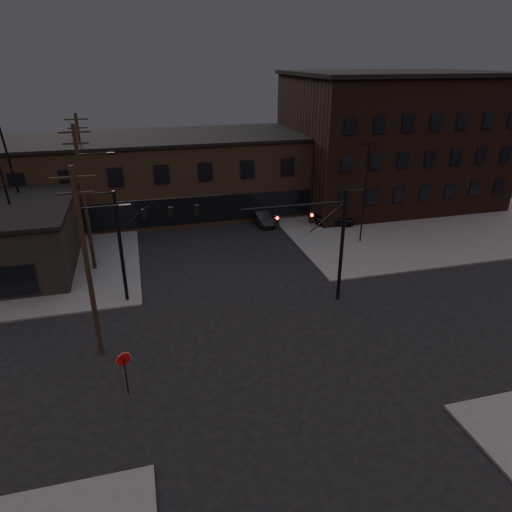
{
  "coord_description": "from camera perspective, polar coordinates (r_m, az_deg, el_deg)",
  "views": [
    {
      "loc": [
        -6.41,
        -21.62,
        15.85
      ],
      "look_at": [
        0.78,
        5.62,
        3.5
      ],
      "focal_mm": 32.0,
      "sensor_mm": 36.0,
      "label": 1
    }
  ],
  "objects": [
    {
      "name": "ground",
      "position": [
        27.56,
        1.45,
        -11.44
      ],
      "size": [
        140.0,
        140.0,
        0.0
      ],
      "primitive_type": "plane",
      "color": "black",
      "rests_on": "ground"
    },
    {
      "name": "sidewalk_ne",
      "position": [
        54.4,
        17.58,
        5.69
      ],
      "size": [
        30.0,
        30.0,
        0.15
      ],
      "primitive_type": "cube",
      "color": "#474744",
      "rests_on": "ground"
    },
    {
      "name": "building_row",
      "position": [
        51.42,
        -7.33,
        10.15
      ],
      "size": [
        40.0,
        12.0,
        8.0
      ],
      "primitive_type": "cube",
      "color": "#493627",
      "rests_on": "ground"
    },
    {
      "name": "building_right",
      "position": [
        56.15,
        16.31,
        13.69
      ],
      "size": [
        22.0,
        16.0,
        14.0
      ],
      "primitive_type": "cube",
      "color": "black",
      "rests_on": "ground"
    },
    {
      "name": "traffic_signal_near",
      "position": [
        30.66,
        8.86,
        2.51
      ],
      "size": [
        7.12,
        0.24,
        8.0
      ],
      "color": "black",
      "rests_on": "ground"
    },
    {
      "name": "traffic_signal_far",
      "position": [
        31.54,
        -14.43,
        2.8
      ],
      "size": [
        7.12,
        0.24,
        8.0
      ],
      "color": "black",
      "rests_on": "ground"
    },
    {
      "name": "stop_sign",
      "position": [
        24.17,
        -16.12,
        -12.83
      ],
      "size": [
        0.72,
        0.33,
        2.48
      ],
      "color": "black",
      "rests_on": "ground"
    },
    {
      "name": "utility_pole_near",
      "position": [
        25.82,
        -20.28,
        -0.63
      ],
      "size": [
        3.7,
        0.28,
        11.0
      ],
      "color": "black",
      "rests_on": "ground"
    },
    {
      "name": "utility_pole_mid",
      "position": [
        37.14,
        -20.61,
        6.97
      ],
      "size": [
        3.7,
        0.28,
        11.5
      ],
      "color": "black",
      "rests_on": "ground"
    },
    {
      "name": "utility_pole_far",
      "position": [
        48.94,
        -20.76,
        10.29
      ],
      "size": [
        2.2,
        0.28,
        11.0
      ],
      "color": "black",
      "rests_on": "ground"
    },
    {
      "name": "lot_light_a",
      "position": [
        41.86,
        13.53,
        8.72
      ],
      "size": [
        1.5,
        0.28,
        9.14
      ],
      "color": "black",
      "rests_on": "ground"
    },
    {
      "name": "lot_light_b",
      "position": [
        49.02,
        17.15,
        10.46
      ],
      "size": [
        1.5,
        0.28,
        9.14
      ],
      "color": "black",
      "rests_on": "ground"
    },
    {
      "name": "parked_car_lot_a",
      "position": [
        46.94,
        9.78,
        4.66
      ],
      "size": [
        4.3,
        2.74,
        1.36
      ],
      "primitive_type": "imported",
      "rotation": [
        0.0,
        0.0,
        1.26
      ],
      "color": "black",
      "rests_on": "sidewalk_ne"
    },
    {
      "name": "parked_car_lot_b",
      "position": [
        54.51,
        12.99,
        7.08
      ],
      "size": [
        4.92,
        2.26,
        1.39
      ],
      "primitive_type": "imported",
      "rotation": [
        0.0,
        0.0,
        1.51
      ],
      "color": "silver",
      "rests_on": "sidewalk_ne"
    },
    {
      "name": "car_crossing",
      "position": [
        46.92,
        0.74,
        4.82
      ],
      "size": [
        1.91,
        4.32,
        1.38
      ],
      "primitive_type": "imported",
      "rotation": [
        0.0,
        0.0,
        0.11
      ],
      "color": "black",
      "rests_on": "ground"
    }
  ]
}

